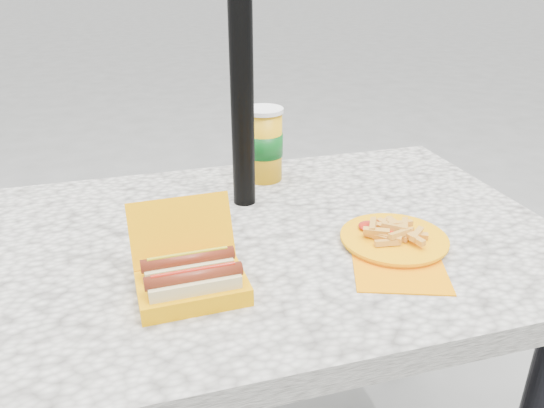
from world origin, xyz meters
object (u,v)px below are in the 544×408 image
object	(u,v)px
umbrella_pole	(241,45)
soda_cup	(264,144)
hotdog_box	(191,278)
fries_plate	(394,239)

from	to	relation	value
umbrella_pole	soda_cup	xyz separation A→B (m)	(0.08, 0.12, -0.26)
soda_cup	hotdog_box	bearing A→B (deg)	-118.69
fries_plate	soda_cup	size ratio (longest dim) A/B	1.64
soda_cup	fries_plate	bearing A→B (deg)	-69.13
umbrella_pole	hotdog_box	size ratio (longest dim) A/B	12.08
umbrella_pole	fries_plate	world-z (taller)	umbrella_pole
hotdog_box	soda_cup	world-z (taller)	soda_cup
hotdog_box	fries_plate	world-z (taller)	hotdog_box
hotdog_box	soda_cup	bearing A→B (deg)	59.56
hotdog_box	soda_cup	xyz separation A→B (m)	(0.25, 0.46, 0.06)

